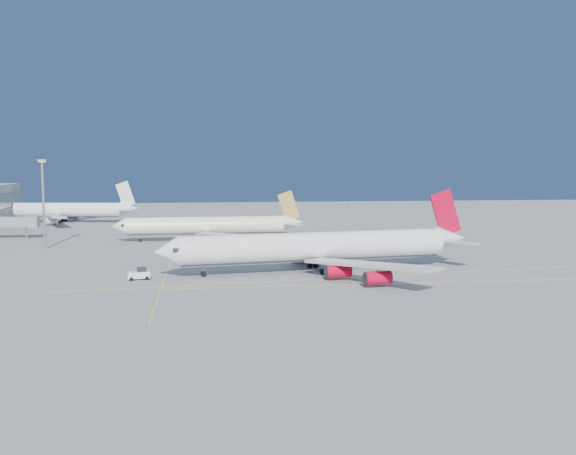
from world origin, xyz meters
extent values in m
plane|color=slate|center=(0.00, 0.00, 0.00)|extent=(500.00, 500.00, 0.00)
cylinder|color=gray|center=(-86.00, 72.00, 2.60)|extent=(0.70, 0.70, 5.20)
cube|color=gray|center=(-84.00, 72.00, 5.20)|extent=(3.20, 3.60, 3.40)
cube|color=yellow|center=(5.00, -14.00, 0.01)|extent=(90.00, 0.18, 0.02)
cube|color=yellow|center=(0.00, -6.00, 0.01)|extent=(118.86, 16.88, 0.02)
cube|color=yellow|center=(-40.00, 30.00, 0.01)|extent=(0.18, 140.00, 0.02)
cylinder|color=white|center=(-8.93, 1.83, 5.36)|extent=(57.98, 14.89, 5.98)
cone|color=white|center=(-39.70, -3.01, 5.36)|extent=(5.52, 6.63, 5.98)
cone|color=white|center=(23.16, 6.89, 5.98)|extent=(8.02, 6.74, 5.68)
cube|color=black|center=(-37.76, -2.71, 5.98)|extent=(2.51, 5.87, 0.72)
cube|color=#B7B7BC|center=(-1.16, -13.90, 3.72)|extent=(21.49, 27.56, 0.57)
cube|color=#B7B7BC|center=(-6.37, 19.19, 3.72)|extent=(13.85, 30.15, 0.57)
cube|color=#BD0827|center=(21.63, 6.65, 11.76)|extent=(7.91, 1.69, 10.91)
cylinder|color=gray|center=(-32.32, -1.85, 1.75)|extent=(0.25, 0.25, 2.37)
cylinder|color=black|center=(-32.32, -1.85, 0.57)|extent=(1.23, 0.89, 1.13)
cylinder|color=gray|center=(-7.25, -2.18, 1.75)|extent=(0.33, 0.33, 2.37)
cylinder|color=black|center=(-7.25, -2.18, 0.57)|extent=(1.27, 1.09, 1.13)
cylinder|color=gray|center=(-8.57, 6.17, 1.75)|extent=(0.33, 0.33, 2.37)
cylinder|color=black|center=(-8.57, 6.17, 0.57)|extent=(1.27, 1.09, 1.13)
cylinder|color=#BD0827|center=(-6.12, -9.23, 1.78)|extent=(5.29, 3.32, 2.58)
cylinder|color=#BD0827|center=(-0.40, -17.41, 1.78)|extent=(5.29, 3.32, 2.58)
cylinder|color=#BD0827|center=(-9.65, 13.22, 1.78)|extent=(5.29, 3.32, 2.58)
cylinder|color=#BD0827|center=(-6.73, 22.77, 1.78)|extent=(5.29, 3.32, 2.58)
cylinder|color=beige|center=(-31.81, 59.73, 4.59)|extent=(46.51, 6.47, 5.08)
cone|color=beige|center=(-56.95, 58.98, 4.59)|extent=(4.16, 5.20, 5.08)
cone|color=beige|center=(-5.51, 60.52, 5.13)|extent=(6.38, 5.01, 4.83)
cube|color=black|center=(-55.26, 59.03, 5.13)|extent=(1.57, 4.87, 0.62)
cube|color=#B7B7BC|center=(-27.09, 45.86, 3.20)|extent=(15.68, 24.24, 0.49)
cube|color=#B7B7BC|center=(-27.93, 73.87, 3.20)|extent=(14.46, 24.65, 0.49)
cube|color=tan|center=(-6.85, 60.48, 10.10)|extent=(6.87, 0.61, 9.44)
cylinder|color=gray|center=(-50.82, 59.16, 1.52)|extent=(0.21, 0.21, 2.05)
cylinder|color=black|center=(-50.82, 59.16, 0.49)|extent=(1.00, 0.65, 0.98)
cylinder|color=gray|center=(-30.81, 56.15, 1.52)|extent=(0.29, 0.29, 2.05)
cylinder|color=black|center=(-30.81, 56.15, 0.49)|extent=(1.00, 0.83, 0.98)
cylinder|color=gray|center=(-31.03, 63.37, 1.52)|extent=(0.29, 0.29, 2.05)
cylinder|color=black|center=(-31.03, 63.37, 0.49)|extent=(1.00, 0.83, 0.98)
cylinder|color=#B7B7BC|center=(-29.72, 48.28, 1.52)|extent=(4.35, 2.36, 2.23)
cylinder|color=#B7B7BC|center=(-30.41, 71.29, 1.52)|extent=(4.35, 2.36, 2.23)
cylinder|color=white|center=(-88.71, 126.59, 5.00)|extent=(49.33, 11.71, 5.49)
cone|color=white|center=(-60.99, 123.02, 5.59)|extent=(7.47, 6.05, 5.22)
cube|color=#B7B7BC|center=(-86.15, 111.25, 3.49)|extent=(13.26, 26.70, 0.54)
cube|color=#B7B7BC|center=(-82.35, 140.78, 3.49)|extent=(18.77, 24.89, 0.54)
cube|color=silver|center=(-62.45, 123.21, 11.03)|extent=(7.54, 1.40, 10.37)
cylinder|color=gray|center=(-108.65, 129.15, 1.67)|extent=(0.24, 0.24, 2.26)
cylinder|color=black|center=(-108.65, 129.15, 0.54)|extent=(1.16, 0.82, 1.08)
cylinder|color=gray|center=(-88.24, 122.57, 1.67)|extent=(0.31, 0.31, 2.26)
cylinder|color=black|center=(-88.24, 122.57, 0.54)|extent=(1.18, 1.01, 1.08)
cylinder|color=gray|center=(-87.24, 130.35, 1.67)|extent=(0.31, 0.31, 2.26)
cylinder|color=black|center=(-87.24, 130.35, 0.54)|extent=(1.18, 1.01, 1.08)
cylinder|color=#B7B7BC|center=(-88.55, 114.23, 1.65)|extent=(4.98, 3.03, 2.45)
cylinder|color=#B7B7BC|center=(-85.43, 138.50, 1.65)|extent=(4.98, 3.03, 2.45)
cube|color=white|center=(-45.03, -3.48, 0.96)|extent=(4.61, 2.96, 1.28)
cube|color=black|center=(-44.41, -3.35, 1.92)|extent=(2.04, 2.12, 0.96)
cylinder|color=black|center=(-46.26, -4.88, 0.37)|extent=(0.81, 0.52, 0.74)
cylinder|color=black|center=(-46.72, -2.69, 0.37)|extent=(0.81, 0.52, 0.74)
cylinder|color=black|center=(-43.34, -4.26, 0.37)|extent=(0.81, 0.52, 0.74)
cylinder|color=black|center=(-43.81, -2.08, 0.37)|extent=(0.81, 0.52, 0.74)
cylinder|color=gray|center=(-74.70, 46.99, 11.77)|extent=(0.66, 0.66, 23.53)
cube|color=gray|center=(-74.70, 46.99, 23.72)|extent=(2.07, 2.07, 0.47)
cube|color=white|center=(-74.70, 46.99, 23.35)|extent=(1.51, 1.51, 0.24)
camera|label=1|loc=(-31.77, -130.90, 22.72)|focal=40.00mm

